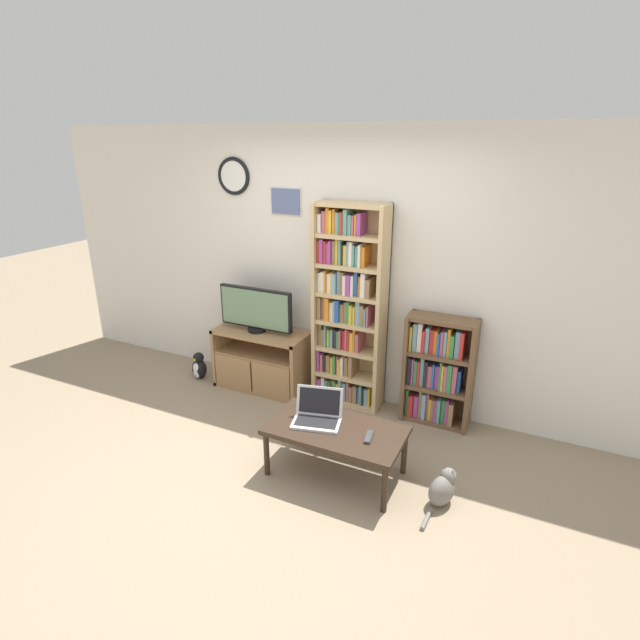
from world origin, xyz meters
name	(u,v)px	position (x,y,z in m)	size (l,w,h in m)	color
ground_plane	(254,483)	(0.00, 0.00, 0.00)	(18.00, 18.00, 0.00)	gray
wall_back	(341,268)	(-0.01, 1.65, 1.31)	(6.75, 0.09, 2.60)	silver
tv_stand	(261,359)	(-0.77, 1.36, 0.32)	(0.97, 0.44, 0.63)	#9E754C
television	(256,310)	(-0.80, 1.35, 0.86)	(0.80, 0.18, 0.45)	black
bookshelf_tall	(347,310)	(0.13, 1.48, 0.96)	(0.67, 0.27, 1.94)	tan
bookshelf_short	(437,372)	(1.01, 1.49, 0.50)	(0.61, 0.26, 1.02)	brown
coffee_table	(336,433)	(0.51, 0.38, 0.37)	(1.04, 0.56, 0.41)	#332319
laptop	(318,414)	(0.34, 0.41, 0.47)	(0.42, 0.35, 0.25)	silver
remote_near_laptop	(369,437)	(0.78, 0.36, 0.42)	(0.07, 0.17, 0.02)	#38383A
cat	(443,489)	(1.34, 0.40, 0.13)	(0.23, 0.46, 0.28)	slate
penguin_figurine	(199,367)	(-1.49, 1.23, 0.14)	(0.16, 0.15, 0.30)	black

